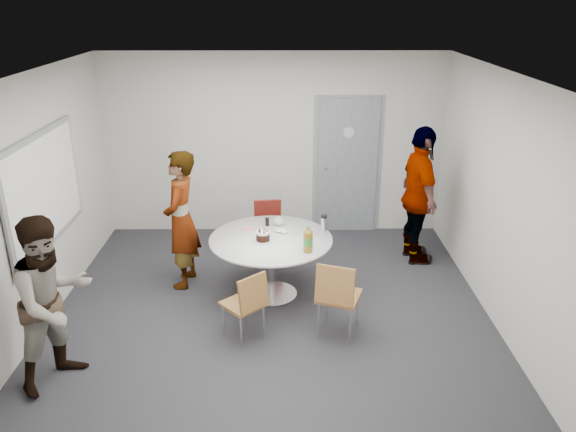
{
  "coord_description": "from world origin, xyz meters",
  "views": [
    {
      "loc": [
        0.16,
        -5.61,
        3.44
      ],
      "look_at": [
        0.2,
        0.25,
        1.11
      ],
      "focal_mm": 35.0,
      "sensor_mm": 36.0,
      "label": 1
    }
  ],
  "objects_px": {
    "whiteboard": "(45,190)",
    "door": "(347,166)",
    "person_right": "(419,196)",
    "chair_far": "(268,224)",
    "table": "(273,246)",
    "chair_near_right": "(337,293)",
    "chair_near_left": "(247,301)",
    "person_left": "(53,302)",
    "person_main": "(181,220)"
  },
  "relations": [
    {
      "from": "whiteboard",
      "to": "door",
      "type": "bearing_deg",
      "value": 32.66
    },
    {
      "from": "whiteboard",
      "to": "person_right",
      "type": "distance_m",
      "value": 4.6
    },
    {
      "from": "person_right",
      "to": "chair_far",
      "type": "bearing_deg",
      "value": 82.02
    },
    {
      "from": "table",
      "to": "chair_near_right",
      "type": "height_order",
      "value": "table"
    },
    {
      "from": "whiteboard",
      "to": "table",
      "type": "xyz_separation_m",
      "value": [
        2.48,
        0.22,
        -0.79
      ]
    },
    {
      "from": "chair_near_left",
      "to": "person_left",
      "type": "xyz_separation_m",
      "value": [
        -1.72,
        -0.62,
        0.36
      ]
    },
    {
      "from": "chair_far",
      "to": "person_main",
      "type": "relative_size",
      "value": 0.47
    },
    {
      "from": "door",
      "to": "chair_far",
      "type": "bearing_deg",
      "value": -139.8
    },
    {
      "from": "chair_near_left",
      "to": "table",
      "type": "bearing_deg",
      "value": 33.16
    },
    {
      "from": "door",
      "to": "chair_far",
      "type": "height_order",
      "value": "door"
    },
    {
      "from": "chair_near_right",
      "to": "table",
      "type": "bearing_deg",
      "value": 146.35
    },
    {
      "from": "chair_far",
      "to": "person_left",
      "type": "relative_size",
      "value": 0.49
    },
    {
      "from": "person_right",
      "to": "door",
      "type": "bearing_deg",
      "value": 33.05
    },
    {
      "from": "table",
      "to": "person_left",
      "type": "height_order",
      "value": "person_left"
    },
    {
      "from": "door",
      "to": "chair_near_right",
      "type": "relative_size",
      "value": 2.38
    },
    {
      "from": "table",
      "to": "chair_far",
      "type": "relative_size",
      "value": 1.77
    },
    {
      "from": "whiteboard",
      "to": "table",
      "type": "distance_m",
      "value": 2.62
    },
    {
      "from": "person_main",
      "to": "person_right",
      "type": "distance_m",
      "value": 3.13
    },
    {
      "from": "whiteboard",
      "to": "chair_near_left",
      "type": "relative_size",
      "value": 2.4
    },
    {
      "from": "chair_near_left",
      "to": "person_main",
      "type": "distance_m",
      "value": 1.59
    },
    {
      "from": "chair_far",
      "to": "person_right",
      "type": "bearing_deg",
      "value": 169.94
    },
    {
      "from": "person_left",
      "to": "person_right",
      "type": "xyz_separation_m",
      "value": [
        3.9,
        2.55,
        0.1
      ]
    },
    {
      "from": "whiteboard",
      "to": "person_main",
      "type": "bearing_deg",
      "value": 21.91
    },
    {
      "from": "table",
      "to": "chair_far",
      "type": "height_order",
      "value": "table"
    },
    {
      "from": "chair_near_left",
      "to": "chair_near_right",
      "type": "relative_size",
      "value": 0.89
    },
    {
      "from": "door",
      "to": "person_main",
      "type": "height_order",
      "value": "door"
    },
    {
      "from": "door",
      "to": "chair_far",
      "type": "relative_size",
      "value": 2.59
    },
    {
      "from": "door",
      "to": "person_right",
      "type": "distance_m",
      "value": 1.38
    },
    {
      "from": "chair_near_left",
      "to": "person_main",
      "type": "bearing_deg",
      "value": 82.49
    },
    {
      "from": "chair_near_left",
      "to": "chair_far",
      "type": "height_order",
      "value": "chair_far"
    },
    {
      "from": "person_left",
      "to": "chair_far",
      "type": "bearing_deg",
      "value": -1.64
    },
    {
      "from": "whiteboard",
      "to": "chair_near_left",
      "type": "xyz_separation_m",
      "value": [
        2.23,
        -0.73,
        -0.97
      ]
    },
    {
      "from": "chair_far",
      "to": "person_main",
      "type": "height_order",
      "value": "person_main"
    },
    {
      "from": "whiteboard",
      "to": "chair_near_left",
      "type": "bearing_deg",
      "value": -18.06
    },
    {
      "from": "door",
      "to": "table",
      "type": "relative_size",
      "value": 1.46
    },
    {
      "from": "whiteboard",
      "to": "table",
      "type": "bearing_deg",
      "value": 5.16
    },
    {
      "from": "chair_far",
      "to": "chair_near_right",
      "type": "bearing_deg",
      "value": 103.96
    },
    {
      "from": "chair_far",
      "to": "person_main",
      "type": "xyz_separation_m",
      "value": [
        -1.04,
        -0.76,
        0.37
      ]
    },
    {
      "from": "chair_near_right",
      "to": "person_main",
      "type": "height_order",
      "value": "person_main"
    },
    {
      "from": "table",
      "to": "chair_near_left",
      "type": "xyz_separation_m",
      "value": [
        -0.25,
        -0.95,
        -0.18
      ]
    },
    {
      "from": "person_left",
      "to": "door",
      "type": "bearing_deg",
      "value": -6.19
    },
    {
      "from": "door",
      "to": "chair_near_right",
      "type": "distance_m",
      "value": 3.03
    },
    {
      "from": "table",
      "to": "person_left",
      "type": "bearing_deg",
      "value": -141.41
    },
    {
      "from": "person_main",
      "to": "person_left",
      "type": "relative_size",
      "value": 1.04
    },
    {
      "from": "person_right",
      "to": "table",
      "type": "bearing_deg",
      "value": 111.74
    },
    {
      "from": "table",
      "to": "chair_far",
      "type": "xyz_separation_m",
      "value": [
        -0.08,
        1.08,
        -0.16
      ]
    },
    {
      "from": "door",
      "to": "table",
      "type": "distance_m",
      "value": 2.35
    },
    {
      "from": "chair_near_left",
      "to": "person_right",
      "type": "xyz_separation_m",
      "value": [
        2.18,
        1.93,
        0.46
      ]
    },
    {
      "from": "table",
      "to": "chair_far",
      "type": "bearing_deg",
      "value": 94.49
    },
    {
      "from": "person_main",
      "to": "person_left",
      "type": "bearing_deg",
      "value": -18.61
    }
  ]
}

